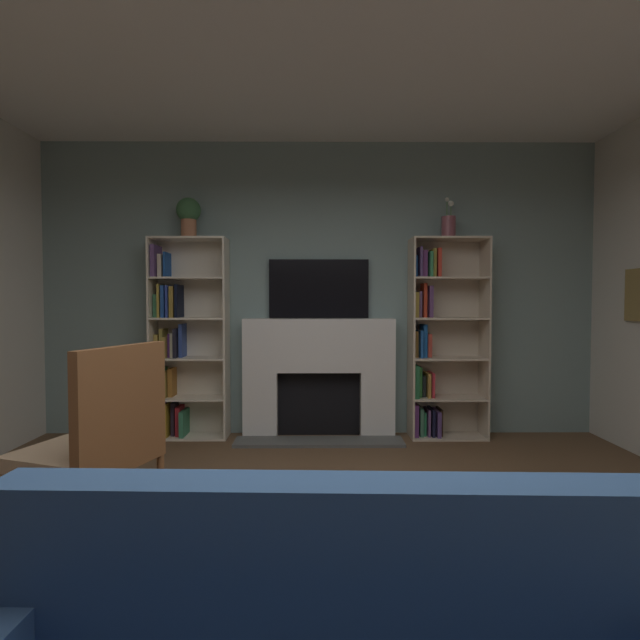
% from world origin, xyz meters
% --- Properties ---
extents(ground_plane, '(6.52, 6.52, 0.00)m').
position_xyz_m(ground_plane, '(0.00, 0.00, 0.00)').
color(ground_plane, brown).
extents(wall_back_accent, '(5.55, 0.06, 2.87)m').
position_xyz_m(wall_back_accent, '(0.00, 2.69, 1.44)').
color(wall_back_accent, gray).
rests_on(wall_back_accent, ground_plane).
extents(fireplace, '(1.56, 0.52, 1.15)m').
position_xyz_m(fireplace, '(0.00, 2.55, 0.61)').
color(fireplace, white).
rests_on(fireplace, ground_plane).
extents(tv, '(0.97, 0.06, 0.57)m').
position_xyz_m(tv, '(0.00, 2.63, 1.44)').
color(tv, black).
rests_on(tv, fireplace).
extents(bookshelf_left, '(0.72, 0.29, 1.92)m').
position_xyz_m(bookshelf_left, '(-1.33, 2.55, 0.91)').
color(bookshelf_left, beige).
rests_on(bookshelf_left, ground_plane).
extents(bookshelf_right, '(0.72, 0.32, 1.92)m').
position_xyz_m(bookshelf_right, '(1.15, 2.54, 0.92)').
color(bookshelf_right, beige).
rests_on(bookshelf_right, ground_plane).
extents(potted_plant, '(0.23, 0.23, 0.38)m').
position_xyz_m(potted_plant, '(-1.24, 2.51, 2.14)').
color(potted_plant, '#AE6D4C').
rests_on(potted_plant, bookshelf_left).
extents(vase_with_flowers, '(0.13, 0.13, 0.39)m').
position_xyz_m(vase_with_flowers, '(1.24, 2.51, 2.03)').
color(vase_with_flowers, '#884853').
rests_on(vase_with_flowers, bookshelf_right).
extents(armchair, '(0.74, 0.80, 1.07)m').
position_xyz_m(armchair, '(-1.22, 0.50, 0.55)').
color(armchair, brown).
rests_on(armchair, ground_plane).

